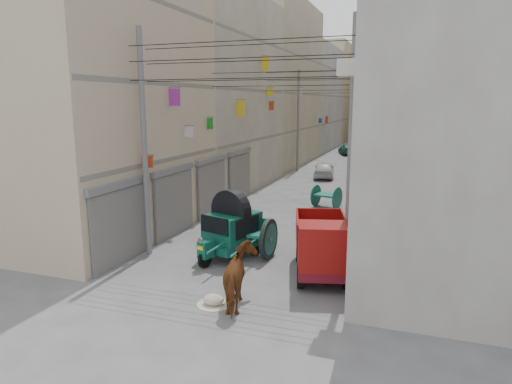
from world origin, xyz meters
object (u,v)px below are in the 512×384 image
at_px(mini_truck, 322,250).
at_px(feed_sack, 214,300).
at_px(tonga_cart, 251,236).
at_px(horse, 241,277).
at_px(second_cart, 326,196).
at_px(distant_car_white, 324,170).
at_px(distant_car_green, 348,149).
at_px(auto_rickshaw, 231,227).
at_px(distant_car_grey, 361,155).

distance_m(mini_truck, feed_sack, 3.83).
relative_size(tonga_cart, horse, 1.67).
height_order(tonga_cart, second_cart, tonga_cart).
bearing_deg(horse, distant_car_white, -102.97).
relative_size(second_cart, distant_car_green, 0.40).
height_order(horse, distant_car_green, horse).
xyz_separation_m(auto_rickshaw, mini_truck, (3.49, -0.99, -0.15)).
xyz_separation_m(feed_sack, distant_car_grey, (0.16, 32.55, 0.48)).
xyz_separation_m(auto_rickshaw, feed_sack, (1.05, -3.83, -0.96)).
bearing_deg(second_cart, horse, -74.12).
relative_size(mini_truck, distant_car_grey, 1.00).
distance_m(mini_truck, horse, 3.17).
bearing_deg(horse, mini_truck, -140.72).
relative_size(auto_rickshaw, distant_car_white, 0.78).
xyz_separation_m(second_cart, feed_sack, (-0.68, -12.81, -0.47)).
height_order(second_cart, horse, horse).
bearing_deg(feed_sack, distant_car_grey, 89.72).
bearing_deg(feed_sack, horse, 12.66).
bearing_deg(distant_car_white, mini_truck, 91.61).
distance_m(auto_rickshaw, mini_truck, 3.63).
bearing_deg(horse, tonga_cart, -92.19).
relative_size(mini_truck, feed_sack, 6.57).
bearing_deg(distant_car_grey, distant_car_green, 101.37).
bearing_deg(distant_car_green, second_cart, 78.02).
bearing_deg(distant_car_white, distant_car_green, -97.12).
bearing_deg(mini_truck, tonga_cart, 140.25).
bearing_deg(distant_car_grey, feed_sack, -97.91).
bearing_deg(distant_car_white, auto_rickshaw, 81.59).
relative_size(mini_truck, second_cart, 2.45).
height_order(mini_truck, second_cart, mini_truck).
xyz_separation_m(tonga_cart, distant_car_white, (-0.92, 18.30, -0.15)).
height_order(tonga_cart, distant_car_grey, tonga_cart).
xyz_separation_m(mini_truck, second_cart, (-1.76, 9.97, -0.34)).
distance_m(auto_rickshaw, horse, 4.08).
bearing_deg(distant_car_green, horse, 76.21).
bearing_deg(tonga_cart, feed_sack, -80.53).
distance_m(auto_rickshaw, second_cart, 9.16).
distance_m(tonga_cart, distant_car_grey, 28.42).
xyz_separation_m(horse, distant_car_green, (-2.66, 38.43, -0.26)).
height_order(mini_truck, distant_car_white, mini_truck).
bearing_deg(auto_rickshaw, distant_car_white, 109.03).
bearing_deg(distant_car_white, horse, 86.04).
height_order(tonga_cart, distant_car_white, tonga_cart).
bearing_deg(tonga_cart, auto_rickshaw, -149.98).
height_order(distant_car_white, distant_car_grey, distant_car_grey).
xyz_separation_m(auto_rickshaw, tonga_cart, (0.64, 0.32, -0.35)).
xyz_separation_m(auto_rickshaw, distant_car_white, (-0.27, 18.62, -0.50)).
relative_size(auto_rickshaw, horse, 1.41).
distance_m(mini_truck, distant_car_grey, 29.80).
relative_size(tonga_cart, distant_car_green, 0.84).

